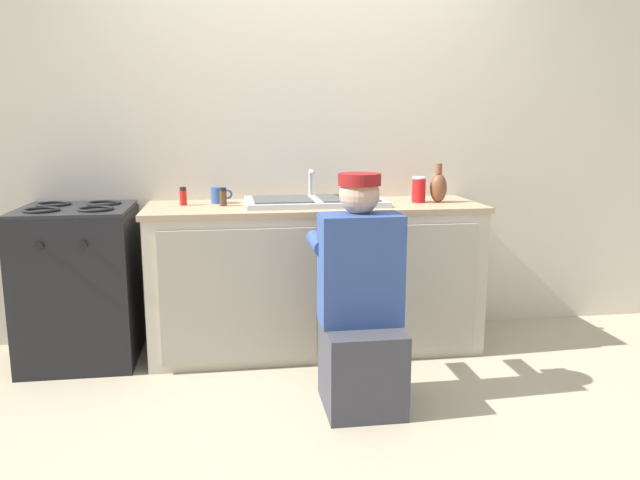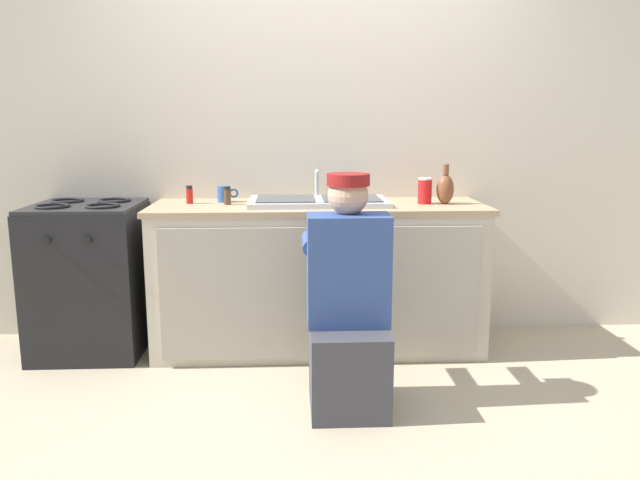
{
  "view_description": "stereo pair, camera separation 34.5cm",
  "coord_description": "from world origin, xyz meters",
  "px_view_note": "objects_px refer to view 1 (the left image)",
  "views": [
    {
      "loc": [
        -0.5,
        -3.25,
        1.34
      ],
      "look_at": [
        0.0,
        0.1,
        0.69
      ],
      "focal_mm": 35.0,
      "sensor_mm": 36.0,
      "label": 1
    },
    {
      "loc": [
        -0.16,
        -3.29,
        1.34
      ],
      "look_at": [
        0.0,
        0.1,
        0.69
      ],
      "focal_mm": 35.0,
      "sensor_mm": 36.0,
      "label": 2
    }
  ],
  "objects_px": {
    "plumber_person": "(361,311)",
    "coffee_mug": "(218,195)",
    "vase_decorative": "(438,187)",
    "spice_bottle_pepper": "(223,197)",
    "spice_bottle_red": "(183,196)",
    "soda_cup_red": "(419,190)",
    "sink_double_basin": "(315,201)",
    "stove_range": "(80,284)"
  },
  "relations": [
    {
      "from": "sink_double_basin",
      "to": "spice_bottle_pepper",
      "type": "height_order",
      "value": "sink_double_basin"
    },
    {
      "from": "plumber_person",
      "to": "spice_bottle_pepper",
      "type": "relative_size",
      "value": 10.52
    },
    {
      "from": "sink_double_basin",
      "to": "spice_bottle_pepper",
      "type": "xyz_separation_m",
      "value": [
        -0.52,
        0.01,
        0.03
      ]
    },
    {
      "from": "stove_range",
      "to": "plumber_person",
      "type": "bearing_deg",
      "value": -28.89
    },
    {
      "from": "vase_decorative",
      "to": "plumber_person",
      "type": "bearing_deg",
      "value": -129.19
    },
    {
      "from": "sink_double_basin",
      "to": "spice_bottle_pepper",
      "type": "relative_size",
      "value": 7.62
    },
    {
      "from": "sink_double_basin",
      "to": "vase_decorative",
      "type": "relative_size",
      "value": 3.48
    },
    {
      "from": "soda_cup_red",
      "to": "coffee_mug",
      "type": "relative_size",
      "value": 1.21
    },
    {
      "from": "vase_decorative",
      "to": "spice_bottle_red",
      "type": "height_order",
      "value": "vase_decorative"
    },
    {
      "from": "spice_bottle_red",
      "to": "spice_bottle_pepper",
      "type": "xyz_separation_m",
      "value": [
        0.23,
        -0.06,
        0.0
      ]
    },
    {
      "from": "vase_decorative",
      "to": "spice_bottle_pepper",
      "type": "xyz_separation_m",
      "value": [
        -1.26,
        0.03,
        -0.04
      ]
    },
    {
      "from": "soda_cup_red",
      "to": "coffee_mug",
      "type": "distance_m",
      "value": 1.18
    },
    {
      "from": "plumber_person",
      "to": "sink_double_basin",
      "type": "bearing_deg",
      "value": 97.46
    },
    {
      "from": "stove_range",
      "to": "coffee_mug",
      "type": "distance_m",
      "value": 0.92
    },
    {
      "from": "vase_decorative",
      "to": "soda_cup_red",
      "type": "xyz_separation_m",
      "value": [
        -0.12,
        0.01,
        -0.01
      ]
    },
    {
      "from": "vase_decorative",
      "to": "spice_bottle_pepper",
      "type": "distance_m",
      "value": 1.26
    },
    {
      "from": "soda_cup_red",
      "to": "spice_bottle_pepper",
      "type": "bearing_deg",
      "value": 179.28
    },
    {
      "from": "sink_double_basin",
      "to": "spice_bottle_red",
      "type": "relative_size",
      "value": 7.62
    },
    {
      "from": "vase_decorative",
      "to": "spice_bottle_red",
      "type": "distance_m",
      "value": 1.49
    },
    {
      "from": "sink_double_basin",
      "to": "coffee_mug",
      "type": "xyz_separation_m",
      "value": [
        -0.55,
        0.13,
        0.03
      ]
    },
    {
      "from": "coffee_mug",
      "to": "vase_decorative",
      "type": "bearing_deg",
      "value": -6.68
    },
    {
      "from": "plumber_person",
      "to": "soda_cup_red",
      "type": "height_order",
      "value": "plumber_person"
    },
    {
      "from": "stove_range",
      "to": "soda_cup_red",
      "type": "distance_m",
      "value": 2.02
    },
    {
      "from": "soda_cup_red",
      "to": "spice_bottle_pepper",
      "type": "height_order",
      "value": "soda_cup_red"
    },
    {
      "from": "sink_double_basin",
      "to": "plumber_person",
      "type": "relative_size",
      "value": 0.72
    },
    {
      "from": "vase_decorative",
      "to": "coffee_mug",
      "type": "relative_size",
      "value": 1.83
    },
    {
      "from": "sink_double_basin",
      "to": "stove_range",
      "type": "height_order",
      "value": "sink_double_basin"
    },
    {
      "from": "plumber_person",
      "to": "vase_decorative",
      "type": "distance_m",
      "value": 1.12
    },
    {
      "from": "stove_range",
      "to": "spice_bottle_pepper",
      "type": "xyz_separation_m",
      "value": [
        0.81,
        0.01,
        0.48
      ]
    },
    {
      "from": "spice_bottle_red",
      "to": "coffee_mug",
      "type": "distance_m",
      "value": 0.21
    },
    {
      "from": "spice_bottle_red",
      "to": "plumber_person",
      "type": "bearing_deg",
      "value": -45.32
    },
    {
      "from": "sink_double_basin",
      "to": "soda_cup_red",
      "type": "relative_size",
      "value": 5.26
    },
    {
      "from": "plumber_person",
      "to": "spice_bottle_red",
      "type": "bearing_deg",
      "value": 134.68
    },
    {
      "from": "soda_cup_red",
      "to": "spice_bottle_red",
      "type": "xyz_separation_m",
      "value": [
        -1.37,
        0.08,
        -0.02
      ]
    },
    {
      "from": "stove_range",
      "to": "soda_cup_red",
      "type": "bearing_deg",
      "value": -0.13
    },
    {
      "from": "vase_decorative",
      "to": "coffee_mug",
      "type": "bearing_deg",
      "value": 173.32
    },
    {
      "from": "sink_double_basin",
      "to": "spice_bottle_red",
      "type": "height_order",
      "value": "sink_double_basin"
    },
    {
      "from": "vase_decorative",
      "to": "soda_cup_red",
      "type": "height_order",
      "value": "vase_decorative"
    },
    {
      "from": "spice_bottle_pepper",
      "to": "plumber_person",
      "type": "bearing_deg",
      "value": -51.97
    },
    {
      "from": "spice_bottle_pepper",
      "to": "vase_decorative",
      "type": "bearing_deg",
      "value": -1.33
    },
    {
      "from": "plumber_person",
      "to": "coffee_mug",
      "type": "relative_size",
      "value": 8.76
    },
    {
      "from": "spice_bottle_red",
      "to": "soda_cup_red",
      "type": "bearing_deg",
      "value": -3.14
    }
  ]
}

